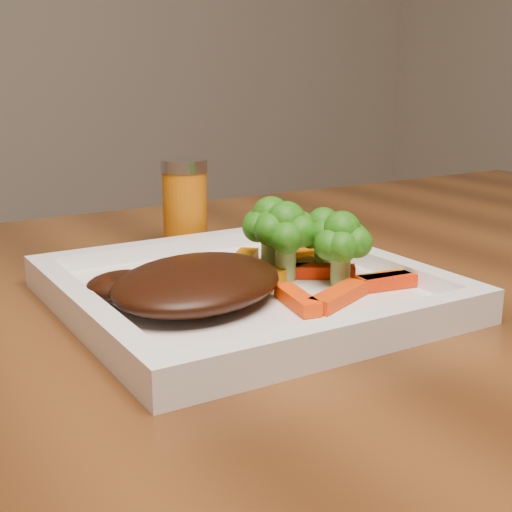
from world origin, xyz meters
TOP-DOWN VIEW (x-y plane):
  - plate at (0.03, -0.02)m, footprint 0.27×0.27m
  - steak at (-0.01, -0.03)m, footprint 0.18×0.17m
  - broccoli_0 at (0.08, 0.02)m, footprint 0.07×0.07m
  - broccoli_1 at (0.11, -0.01)m, footprint 0.06×0.06m
  - broccoli_2 at (0.10, -0.05)m, footprint 0.07×0.07m
  - broccoli_3 at (0.07, -0.01)m, footprint 0.06×0.06m
  - carrot_0 at (0.07, -0.08)m, footprint 0.06×0.04m
  - carrot_1 at (0.13, -0.07)m, footprint 0.06×0.02m
  - carrot_2 at (0.04, -0.07)m, footprint 0.02×0.06m
  - carrot_3 at (0.13, 0.02)m, footprint 0.06×0.03m
  - carrot_4 at (0.06, 0.03)m, footprint 0.05×0.06m
  - carrot_5 at (0.10, -0.02)m, footprint 0.05×0.04m
  - carrot_6 at (0.08, -0.01)m, footprint 0.06×0.03m
  - spice_shaker at (0.06, 0.15)m, footprint 0.05×0.05m
  - carrot_7 at (0.13, -0.07)m, footprint 0.06×0.03m

SIDE VIEW (x-z plane):
  - plate at x=0.03m, z-range 0.75..0.76m
  - carrot_0 at x=0.07m, z-range 0.76..0.77m
  - carrot_1 at x=0.13m, z-range 0.76..0.77m
  - carrot_2 at x=0.04m, z-range 0.76..0.77m
  - carrot_3 at x=0.13m, z-range 0.76..0.77m
  - carrot_4 at x=0.06m, z-range 0.76..0.77m
  - carrot_5 at x=0.10m, z-range 0.76..0.77m
  - carrot_6 at x=0.08m, z-range 0.76..0.77m
  - carrot_7 at x=0.13m, z-range 0.76..0.77m
  - steak at x=-0.01m, z-range 0.76..0.79m
  - broccoli_2 at x=0.10m, z-range 0.76..0.82m
  - broccoli_3 at x=0.07m, z-range 0.76..0.82m
  - broccoli_1 at x=0.11m, z-range 0.76..0.83m
  - spice_shaker at x=0.06m, z-range 0.75..0.84m
  - broccoli_0 at x=0.08m, z-range 0.76..0.83m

